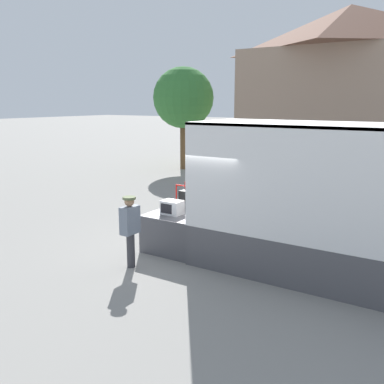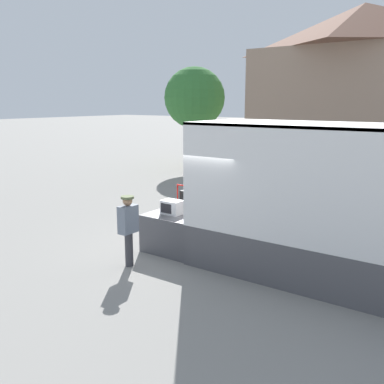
% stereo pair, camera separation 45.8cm
% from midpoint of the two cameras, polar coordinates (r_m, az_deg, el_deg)
% --- Properties ---
extents(ground_plane, '(160.00, 160.00, 0.00)m').
position_cam_midpoint_polar(ground_plane, '(10.70, 3.63, -7.85)').
color(ground_plane, gray).
extents(tailgate_deck, '(1.40, 2.07, 0.93)m').
position_cam_midpoint_polar(tailgate_deck, '(10.92, 0.53, -4.85)').
color(tailgate_deck, '#4C4C51').
rests_on(tailgate_deck, ground).
extents(microwave, '(0.49, 0.38, 0.34)m').
position_cam_midpoint_polar(microwave, '(10.43, -1.39, -2.04)').
color(microwave, white).
rests_on(microwave, tailgate_deck).
extents(portable_generator, '(0.63, 0.45, 0.62)m').
position_cam_midpoint_polar(portable_generator, '(11.04, 1.20, -0.91)').
color(portable_generator, black).
rests_on(portable_generator, tailgate_deck).
extents(worker_person, '(0.29, 0.44, 1.61)m').
position_cam_midpoint_polar(worker_person, '(9.52, -7.14, -4.26)').
color(worker_person, '#38383D').
rests_on(worker_person, ground).
extents(house_backdrop, '(9.26, 7.21, 8.18)m').
position_cam_midpoint_polar(house_backdrop, '(23.04, 21.89, 12.49)').
color(house_backdrop, gray).
rests_on(house_backdrop, ground).
extents(street_tree, '(3.24, 3.24, 5.44)m').
position_cam_midpoint_polar(street_tree, '(23.31, 0.91, 12.41)').
color(street_tree, brown).
rests_on(street_tree, ground).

